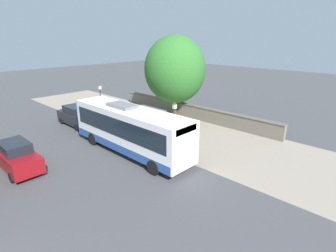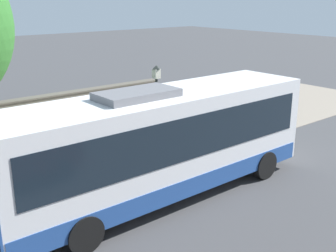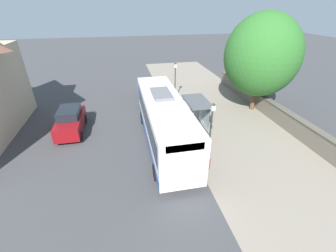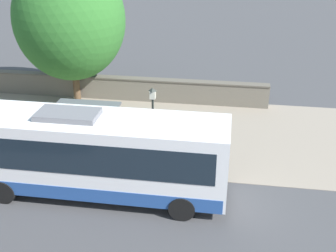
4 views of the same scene
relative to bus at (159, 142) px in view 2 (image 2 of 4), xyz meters
name	(u,v)px [view 2 (image 2 of 4)]	position (x,y,z in m)	size (l,w,h in m)	color
ground_plane	(69,201)	(-1.57, -2.38, -1.86)	(120.00, 120.00, 0.00)	#424244
sidewalk_plaza	(16,160)	(-6.07, -2.38, -1.85)	(9.00, 44.00, 0.02)	gray
bus	(159,142)	(0.00, 0.00, 0.00)	(2.66, 10.75, 3.59)	white
bus_shelter	(80,120)	(-2.93, -1.13, 0.28)	(1.66, 2.96, 2.60)	#515459
pedestrian	(220,129)	(-1.58, 4.39, -0.84)	(0.34, 0.23, 1.73)	#2D3347
bench	(4,168)	(-4.48, -3.37, -1.39)	(0.40, 1.45, 0.88)	#333338
street_lamp_near	(157,104)	(-2.68, 2.00, 0.37)	(0.28, 0.28, 3.72)	#2D332D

